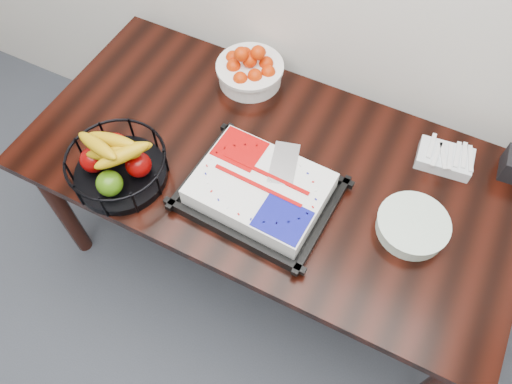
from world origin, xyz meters
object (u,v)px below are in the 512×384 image
at_px(tangerine_bowl, 250,67).
at_px(fruit_basket, 117,165).
at_px(table, 271,176).
at_px(cake_tray, 260,191).
at_px(plate_stack, 412,226).

height_order(tangerine_bowl, fruit_basket, fruit_basket).
distance_m(table, cake_tray, 0.20).
bearing_deg(plate_stack, cake_tray, -167.47).
xyz_separation_m(cake_tray, tangerine_bowl, (-0.29, 0.48, 0.03)).
bearing_deg(tangerine_bowl, fruit_basket, -106.88).
xyz_separation_m(table, tangerine_bowl, (-0.26, 0.33, 0.16)).
height_order(cake_tray, plate_stack, cake_tray).
relative_size(tangerine_bowl, plate_stack, 1.13).
height_order(table, fruit_basket, fruit_basket).
bearing_deg(table, cake_tray, -78.86).
relative_size(tangerine_bowl, fruit_basket, 0.78).
height_order(table, tangerine_bowl, tangerine_bowl).
height_order(cake_tray, tangerine_bowl, tangerine_bowl).
relative_size(cake_tray, tangerine_bowl, 1.91).
xyz_separation_m(table, cake_tray, (0.03, -0.15, 0.13)).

